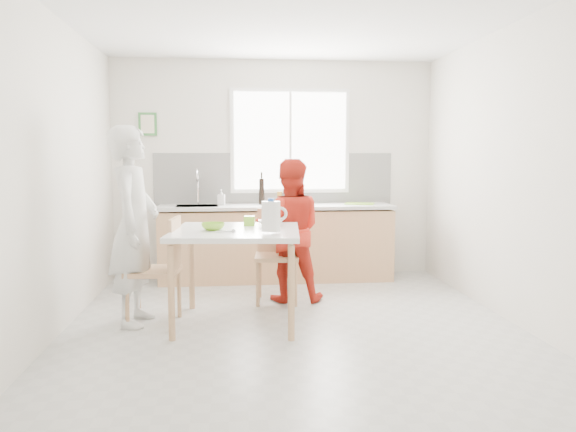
# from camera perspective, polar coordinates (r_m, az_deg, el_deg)

# --- Properties ---
(ground) EXTENTS (4.50, 4.50, 0.00)m
(ground) POSITION_cam_1_polar(r_m,az_deg,el_deg) (5.08, 0.53, -11.18)
(ground) COLOR #B7B7B2
(ground) RESTS_ON ground
(room_shell) EXTENTS (4.50, 4.50, 4.50)m
(room_shell) POSITION_cam_1_polar(r_m,az_deg,el_deg) (4.85, 0.55, 7.70)
(room_shell) COLOR silver
(room_shell) RESTS_ON ground
(window) EXTENTS (1.50, 0.06, 1.30)m
(window) POSITION_cam_1_polar(r_m,az_deg,el_deg) (7.09, 0.23, 7.63)
(window) COLOR white
(window) RESTS_ON room_shell
(backsplash) EXTENTS (3.00, 0.02, 0.65)m
(backsplash) POSITION_cam_1_polar(r_m,az_deg,el_deg) (7.09, -1.40, 3.79)
(backsplash) COLOR white
(backsplash) RESTS_ON room_shell
(picture_frame) EXTENTS (0.22, 0.03, 0.28)m
(picture_frame) POSITION_cam_1_polar(r_m,az_deg,el_deg) (7.14, -14.07, 9.04)
(picture_frame) COLOR #3B823E
(picture_frame) RESTS_ON room_shell
(kitchen_counter) EXTENTS (2.84, 0.64, 1.37)m
(kitchen_counter) POSITION_cam_1_polar(r_m,az_deg,el_deg) (6.88, -1.24, -3.04)
(kitchen_counter) COLOR tan
(kitchen_counter) RESTS_ON ground
(dining_table) EXTENTS (1.22, 1.22, 0.86)m
(dining_table) POSITION_cam_1_polar(r_m,az_deg,el_deg) (5.05, -5.28, -2.36)
(dining_table) COLOR white
(dining_table) RESTS_ON ground
(chair_left) EXTENTS (0.49, 0.49, 0.96)m
(chair_left) POSITION_cam_1_polar(r_m,az_deg,el_deg) (5.19, -12.75, -4.92)
(chair_left) COLOR tan
(chair_left) RESTS_ON ground
(chair_far) EXTENTS (0.48, 0.48, 0.96)m
(chair_far) POSITION_cam_1_polar(r_m,az_deg,el_deg) (5.88, -1.12, -3.52)
(chair_far) COLOR tan
(chair_far) RESTS_ON ground
(person_white) EXTENTS (0.49, 0.69, 1.78)m
(person_white) POSITION_cam_1_polar(r_m,az_deg,el_deg) (5.19, -15.36, -0.97)
(person_white) COLOR silver
(person_white) RESTS_ON ground
(person_red) EXTENTS (0.77, 0.63, 1.48)m
(person_red) POSITION_cam_1_polar(r_m,az_deg,el_deg) (5.84, 0.12, -1.46)
(person_red) COLOR red
(person_red) RESTS_ON ground
(bowl_green) EXTENTS (0.22, 0.22, 0.06)m
(bowl_green) POSITION_cam_1_polar(r_m,az_deg,el_deg) (5.00, -7.63, -1.06)
(bowl_green) COLOR #84C92E
(bowl_green) RESTS_ON dining_table
(bowl_white) EXTENTS (0.25, 0.25, 0.06)m
(bowl_white) POSITION_cam_1_polar(r_m,az_deg,el_deg) (5.26, -1.79, -0.70)
(bowl_white) COLOR silver
(bowl_white) RESTS_ON dining_table
(milk_jug) EXTENTS (0.22, 0.16, 0.28)m
(milk_jug) POSITION_cam_1_polar(r_m,az_deg,el_deg) (4.72, -1.69, 0.01)
(milk_jug) COLOR white
(milk_jug) RESTS_ON dining_table
(green_box) EXTENTS (0.11, 0.11, 0.09)m
(green_box) POSITION_cam_1_polar(r_m,az_deg,el_deg) (5.30, -3.94, -0.49)
(green_box) COLOR #84CD2F
(green_box) RESTS_ON dining_table
(spoon) EXTENTS (0.16, 0.05, 0.01)m
(spoon) POSITION_cam_1_polar(r_m,az_deg,el_deg) (4.82, -6.47, -1.58)
(spoon) COLOR #A5A5AA
(spoon) RESTS_ON dining_table
(cutting_board) EXTENTS (0.41, 0.35, 0.01)m
(cutting_board) POSITION_cam_1_polar(r_m,az_deg,el_deg) (7.00, 7.29, 1.26)
(cutting_board) COLOR #87C82E
(cutting_board) RESTS_ON kitchen_counter
(wine_bottle_a) EXTENTS (0.07, 0.07, 0.32)m
(wine_bottle_a) POSITION_cam_1_polar(r_m,az_deg,el_deg) (6.90, -2.69, 2.51)
(wine_bottle_a) COLOR black
(wine_bottle_a) RESTS_ON kitchen_counter
(wine_bottle_b) EXTENTS (0.07, 0.07, 0.30)m
(wine_bottle_b) POSITION_cam_1_polar(r_m,az_deg,el_deg) (6.88, -0.08, 2.43)
(wine_bottle_b) COLOR black
(wine_bottle_b) RESTS_ON kitchen_counter
(jar_amber) EXTENTS (0.06, 0.06, 0.16)m
(jar_amber) POSITION_cam_1_polar(r_m,az_deg,el_deg) (6.89, -0.86, 1.85)
(jar_amber) COLOR brown
(jar_amber) RESTS_ON kitchen_counter
(soap_bottle) EXTENTS (0.09, 0.10, 0.19)m
(soap_bottle) POSITION_cam_1_polar(r_m,az_deg,el_deg) (6.85, -6.80, 1.90)
(soap_bottle) COLOR #999999
(soap_bottle) RESTS_ON kitchen_counter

